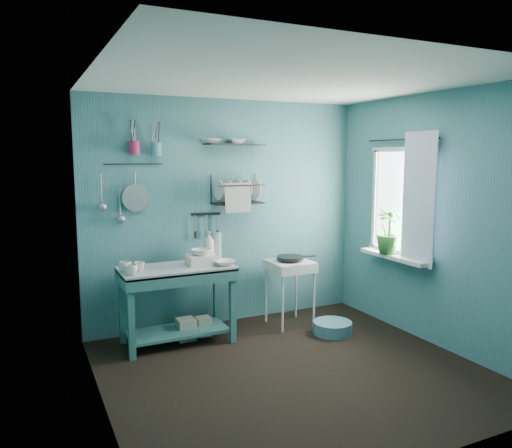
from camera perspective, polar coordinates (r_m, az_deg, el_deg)
name	(u,v)px	position (r m, az deg, el deg)	size (l,w,h in m)	color
floor	(292,370)	(4.61, 4.15, -16.33)	(3.20, 3.20, 0.00)	black
ceiling	(295,80)	(4.25, 4.50, 16.13)	(3.20, 3.20, 0.00)	silver
wall_back	(227,213)	(5.59, -3.33, 1.29)	(3.20, 3.20, 0.00)	#35686C
wall_front	(422,265)	(3.07, 18.40, -4.50)	(3.20, 3.20, 0.00)	#35686C
wall_left	(99,245)	(3.74, -17.53, -2.30)	(3.00, 3.00, 0.00)	#35686C
wall_right	(434,220)	(5.23, 19.72, 0.39)	(3.00, 3.00, 0.00)	#35686C
work_counter	(177,305)	(5.14, -8.97, -9.13)	(1.11, 0.56, 0.79)	#2F6461
mug_left	(131,270)	(4.77, -14.09, -5.11)	(0.12, 0.12, 0.10)	silver
mug_mid	(140,267)	(4.88, -13.17, -4.80)	(0.10, 0.10, 0.09)	silver
mug_right	(125,267)	(4.92, -14.69, -4.73)	(0.12, 0.12, 0.10)	silver
wash_tub	(201,260)	(5.09, -6.30, -4.10)	(0.28, 0.22, 0.10)	silver
tub_bowl	(201,252)	(5.07, -6.32, -3.21)	(0.20, 0.20, 0.06)	silver
soap_bottle	(209,245)	(5.33, -5.37, -2.45)	(0.12, 0.12, 0.30)	silver
water_bottle	(217,245)	(5.38, -4.44, -2.44)	(0.09, 0.09, 0.28)	#9EA9B1
counter_bowl	(224,263)	(5.04, -3.66, -4.45)	(0.22, 0.22, 0.05)	silver
hotplate_stand	(290,293)	(5.64, 3.87, -7.86)	(0.45, 0.45, 0.73)	silver
frying_pan	(290,258)	(5.54, 3.91, -3.87)	(0.30, 0.30, 0.04)	black
knife_strip	(206,214)	(5.47, -5.74, 1.15)	(0.32, 0.02, 0.03)	black
dish_rack	(237,189)	(5.48, -2.14, 3.97)	(0.55, 0.24, 0.32)	black
upper_shelf	(235,145)	(5.49, -2.42, 9.06)	(0.70, 0.18, 0.01)	black
shelf_bowl_left	(211,137)	(5.39, -5.19, 9.89)	(0.21, 0.21, 0.05)	silver
shelf_bowl_right	(236,137)	(5.50, -2.30, 9.91)	(0.21, 0.21, 0.05)	silver
utensil_cup_magenta	(134,148)	(5.18, -13.75, 8.48)	(0.11, 0.11, 0.13)	#A81F44
utensil_cup_teal	(156,149)	(5.23, -11.36, 8.39)	(0.11, 0.11, 0.13)	teal
colander	(136,198)	(5.23, -13.58, 2.94)	(0.28, 0.28, 0.03)	#93949A
ladle_outer	(101,190)	(5.17, -17.27, 3.78)	(0.01, 0.01, 0.30)	#93949A
ladle_inner	(120,202)	(5.21, -15.28, 2.42)	(0.01, 0.01, 0.30)	#93949A
hook_rail	(133,164)	(5.23, -13.83, 6.67)	(0.01, 0.01, 0.60)	black
window_glass	(402,202)	(5.53, 16.38, 2.47)	(1.10, 1.10, 0.00)	white
windowsill	(394,257)	(5.56, 15.49, -3.62)	(0.16, 0.95, 0.04)	silver
curtain	(418,199)	(5.26, 18.05, 2.70)	(1.35, 1.35, 0.00)	white
curtain_rod	(401,140)	(5.48, 16.29, 9.24)	(0.02, 0.02, 1.05)	black
potted_plant	(389,231)	(5.57, 14.93, -0.75)	(0.28, 0.28, 0.50)	#2B6829
storage_tin_large	(186,329)	(5.30, -8.00, -11.81)	(0.18, 0.18, 0.22)	gray
storage_tin_small	(203,326)	(5.39, -6.03, -11.56)	(0.15, 0.15, 0.20)	gray
floor_basin	(332,328)	(5.49, 8.72, -11.62)	(0.41, 0.41, 0.13)	teal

